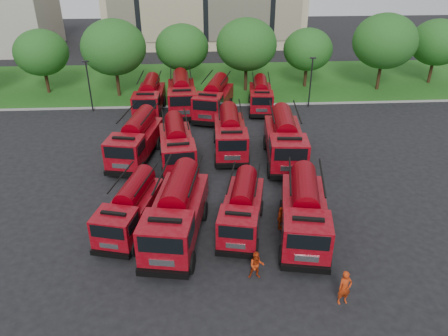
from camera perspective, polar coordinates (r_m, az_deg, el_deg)
The scene contains 30 objects.
ground at distance 29.65m, azimuth -4.35°, elevation -4.29°, with size 140.00×140.00×0.00m, color black.
lawn at distance 53.36m, azimuth -4.12°, elevation 11.14°, with size 70.00×16.00×0.12m, color #1F4E15.
curb at distance 45.70m, azimuth -4.17°, elevation 8.09°, with size 70.00×0.30×0.14m, color gray.
tree_1 at distance 52.04m, azimuth -22.76°, elevation 13.74°, with size 5.71×5.71×6.98m.
tree_2 at distance 48.42m, azimuth -14.22°, elevation 15.04°, with size 6.72×6.72×8.22m.
tree_3 at distance 50.23m, azimuth -5.50°, elevation 15.44°, with size 5.88×5.88×7.19m.
tree_4 at distance 48.89m, azimuth 2.96°, elevation 15.81°, with size 6.55×6.55×8.01m.
tree_5 at distance 51.27m, azimuth 10.89°, elevation 14.96°, with size 5.46×5.46×6.68m.
tree_6 at distance 52.14m, azimuth 20.28°, elevation 15.28°, with size 6.89×6.89×8.42m.
tree_7 at distance 57.07m, azimuth 26.10°, elevation 14.52°, with size 6.05×6.05×7.39m.
lamp_post_0 at distance 45.41m, azimuth -17.24°, elevation 10.52°, with size 0.60×0.25×5.11m.
lamp_post_1 at distance 45.51m, azimuth 11.28°, elevation 11.29°, with size 0.60×0.25×5.11m.
fire_truck_0 at distance 26.80m, azimuth -12.16°, elevation -5.13°, with size 3.72×6.78×2.93m.
fire_truck_1 at distance 25.41m, azimuth -6.23°, elevation -5.77°, with size 3.93×8.17×3.57m.
fire_truck_2 at distance 26.23m, azimuth 2.35°, elevation -5.26°, with size 3.42×6.70×2.91m.
fire_truck_3 at distance 25.90m, azimuth 10.45°, elevation -5.66°, with size 3.80×7.73×3.37m.
fire_truck_4 at distance 34.87m, azimuth -11.44°, elevation 3.70°, with size 3.93×7.78×3.38m.
fire_truck_5 at distance 33.66m, azimuth -6.19°, elevation 3.04°, with size 3.18×7.30×3.23m.
fire_truck_6 at distance 35.35m, azimuth 0.82°, elevation 4.54°, with size 2.77×7.21×3.25m.
fire_truck_7 at distance 34.22m, azimuth 7.93°, elevation 3.70°, with size 3.36×8.04×3.57m.
fire_truck_8 at distance 43.89m, azimuth -9.70°, elevation 9.07°, with size 2.84×7.28×3.28m.
fire_truck_9 at distance 44.04m, azimuth -5.55°, elevation 9.56°, with size 3.13×7.81×3.50m.
fire_truck_10 at distance 42.84m, azimuth -1.34°, elevation 9.05°, with size 4.39×7.84×3.38m.
fire_truck_11 at distance 44.55m, azimuth 4.83°, elevation 9.42°, with size 2.84×6.59×2.91m.
firefighter_0 at distance 23.20m, azimuth 15.18°, elevation -16.56°, with size 0.69×0.51×1.90m, color #AC2E0D.
firefighter_1 at distance 23.78m, azimuth 4.20°, elevation -14.05°, with size 0.80×0.44×1.64m, color #AC2E0D.
firefighter_2 at distance 27.23m, azimuth 7.26°, elevation -7.83°, with size 0.90×0.51×1.54m, color #AC2E0D.
firefighter_3 at distance 27.06m, azimuth 12.03°, elevation -8.58°, with size 1.19×0.61×1.84m, color black.
firefighter_4 at distance 33.74m, azimuth -13.70°, elevation -0.71°, with size 0.84×0.55×1.71m, color black.
firefighter_5 at distance 32.82m, azimuth 8.67°, elevation -1.05°, with size 1.60×0.69×1.72m, color #AC2E0D.
Camera 1 is at (0.79, -24.88, 16.12)m, focal length 35.00 mm.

